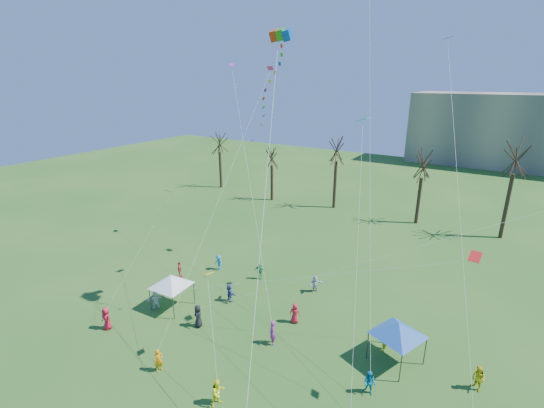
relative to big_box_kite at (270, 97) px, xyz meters
The scene contains 7 objects.
ground 19.15m from the big_box_kite, 74.75° to the right, with size 160.00×160.00×0.00m, color #26571B.
bare_tree_row 29.24m from the big_box_kite, 80.10° to the left, with size 69.58×8.11×12.18m.
big_box_kite is the anchor object (origin of this frame).
canopy_tent_white 16.63m from the big_box_kite, 158.74° to the right, with size 3.82×3.82×2.87m.
canopy_tent_blue 17.28m from the big_box_kite, ahead, with size 3.72×3.72×3.01m.
festival_crowd 16.34m from the big_box_kite, 53.45° to the right, with size 26.87×15.28×1.85m.
small_kites_aloft 5.10m from the big_box_kite, 50.44° to the left, with size 29.99×20.71×34.21m.
Camera 1 is at (11.21, -12.99, 18.08)m, focal length 25.00 mm.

